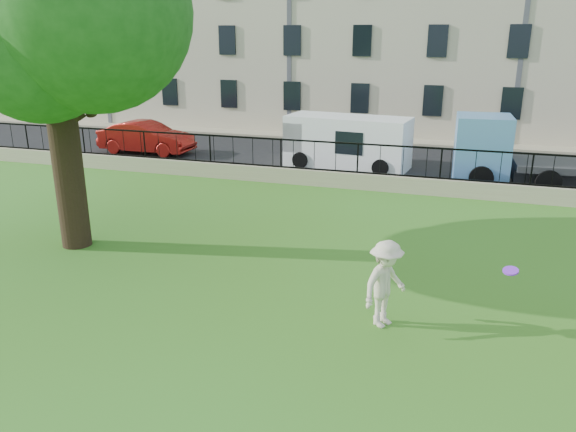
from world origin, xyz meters
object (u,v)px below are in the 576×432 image
(frisbee, at_px, (511,271))
(white_van, at_px, (348,142))
(blue_truck, at_px, (541,153))
(red_sedan, at_px, (146,138))
(man, at_px, (385,284))

(frisbee, xyz_separation_m, white_van, (-5.79, 13.89, -0.52))
(white_van, xyz_separation_m, blue_truck, (7.59, -1.00, 0.21))
(frisbee, relative_size, red_sedan, 0.06)
(man, relative_size, blue_truck, 0.29)
(man, bearing_deg, frisbee, -69.12)
(white_van, distance_m, blue_truck, 7.66)
(man, height_order, red_sedan, man)
(blue_truck, bearing_deg, red_sedan, 173.70)
(frisbee, bearing_deg, blue_truck, 82.05)
(frisbee, relative_size, blue_truck, 0.04)
(frisbee, height_order, white_van, white_van)
(man, relative_size, white_van, 0.34)
(man, bearing_deg, red_sedan, 75.11)
(white_van, height_order, blue_truck, blue_truck)
(red_sedan, height_order, blue_truck, blue_truck)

